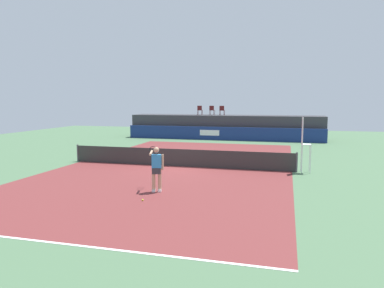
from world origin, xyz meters
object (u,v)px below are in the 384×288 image
(spectator_chair_far_left, at_px, (200,110))
(tennis_ball, at_px, (143,200))
(spectator_chair_left, at_px, (212,110))
(spectator_chair_center, at_px, (222,110))
(net_post_far, at_px, (297,162))
(umpire_chair, at_px, (304,141))
(net_post_near, at_px, (78,153))
(tennis_player, at_px, (156,167))

(spectator_chair_far_left, bearing_deg, tennis_ball, -81.53)
(spectator_chair_left, relative_size, spectator_chair_center, 1.00)
(net_post_far, bearing_deg, spectator_chair_left, 116.11)
(spectator_chair_left, distance_m, umpire_chair, 17.34)
(net_post_near, height_order, net_post_far, same)
(spectator_chair_left, bearing_deg, tennis_ball, -84.54)
(umpire_chair, bearing_deg, spectator_chair_left, 117.05)
(spectator_chair_far_left, height_order, spectator_chair_left, same)
(spectator_chair_left, bearing_deg, tennis_player, -84.16)
(spectator_chair_left, distance_m, tennis_player, 21.03)
(spectator_chair_far_left, height_order, tennis_ball, spectator_chair_far_left)
(spectator_chair_far_left, relative_size, tennis_player, 0.50)
(umpire_chair, height_order, net_post_far, umpire_chair)
(tennis_ball, bearing_deg, spectator_chair_far_left, 98.47)
(spectator_chair_center, bearing_deg, spectator_chair_left, 163.99)
(net_post_near, bearing_deg, tennis_player, -37.95)
(spectator_chair_center, height_order, umpire_chair, spectator_chair_center)
(net_post_far, distance_m, tennis_ball, 8.75)
(tennis_player, bearing_deg, net_post_near, 142.05)
(net_post_far, relative_size, tennis_player, 0.56)
(net_post_near, distance_m, tennis_player, 8.87)
(tennis_ball, bearing_deg, net_post_near, 135.50)
(spectator_chair_far_left, distance_m, spectator_chair_left, 1.17)
(spectator_chair_far_left, relative_size, net_post_far, 0.89)
(spectator_chair_left, xyz_separation_m, umpire_chair, (7.87, -15.41, -1.11))
(spectator_chair_far_left, height_order, net_post_near, spectator_chair_far_left)
(spectator_chair_left, relative_size, net_post_near, 0.89)
(spectator_chair_left, bearing_deg, umpire_chair, -62.95)
(spectator_chair_center, bearing_deg, spectator_chair_far_left, 176.13)
(net_post_far, xyz_separation_m, tennis_ball, (-5.42, -6.86, -0.46))
(umpire_chair, bearing_deg, tennis_ball, -129.98)
(spectator_chair_center, height_order, tennis_player, spectator_chair_center)
(net_post_near, xyz_separation_m, tennis_ball, (6.98, -6.86, -0.46))
(spectator_chair_center, xyz_separation_m, net_post_far, (6.52, -15.11, -2.19))
(tennis_player, bearing_deg, spectator_chair_far_left, 99.06)
(spectator_chair_far_left, xyz_separation_m, spectator_chair_left, (1.17, 0.15, 0.00))
(umpire_chair, height_order, net_post_near, umpire_chair)
(umpire_chair, height_order, tennis_player, umpire_chair)
(umpire_chair, height_order, tennis_ball, umpire_chair)
(spectator_chair_far_left, xyz_separation_m, tennis_player, (3.30, -20.70, -1.73))
(spectator_chair_far_left, bearing_deg, net_post_far, -60.27)
(spectator_chair_far_left, bearing_deg, umpire_chair, -59.38)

